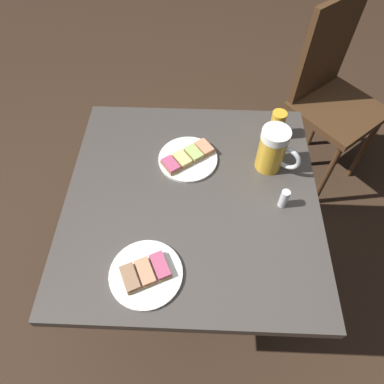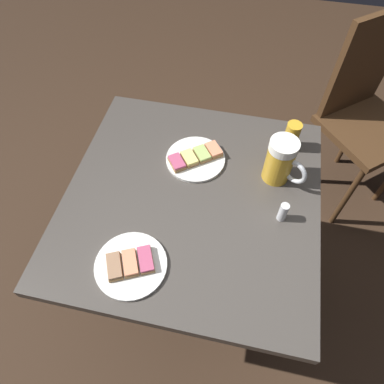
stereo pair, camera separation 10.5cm
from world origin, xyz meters
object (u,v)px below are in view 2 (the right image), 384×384
beer_mug (281,161)px  beer_glass_small (291,136)px  plate_near (195,158)px  plate_far (131,264)px  cafe_chair (364,109)px  salt_shaker (283,212)px

beer_mug → beer_glass_small: size_ratio=1.53×
beer_mug → beer_glass_small: beer_mug is taller
plate_near → plate_far: size_ratio=1.00×
plate_far → cafe_chair: 1.32m
beer_mug → cafe_chair: (-0.67, 0.40, -0.29)m
plate_near → salt_shaker: 0.34m
plate_far → beer_glass_small: (-0.53, 0.39, 0.04)m
beer_mug → salt_shaker: size_ratio=2.32×
beer_glass_small → plate_far: bearing=-36.5°
salt_shaker → cafe_chair: size_ratio=0.07×
plate_far → beer_glass_small: 0.66m
plate_far → beer_mug: beer_mug is taller
beer_mug → cafe_chair: bearing=148.9°
beer_mug → cafe_chair: 0.83m
plate_near → salt_shaker: salt_shaker is taller
salt_shaker → plate_far: bearing=-58.4°
plate_far → cafe_chair: cafe_chair is taller
plate_near → cafe_chair: 0.96m
cafe_chair → plate_near: bearing=4.1°
plate_far → salt_shaker: salt_shaker is taller
beer_glass_small → cafe_chair: cafe_chair is taller
beer_glass_small → salt_shaker: size_ratio=1.52×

